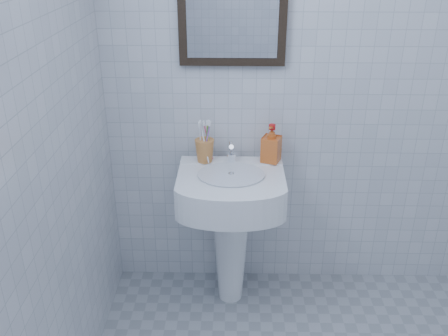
{
  "coord_description": "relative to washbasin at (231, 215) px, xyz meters",
  "views": [
    {
      "loc": [
        -0.45,
        -1.17,
        1.83
      ],
      "look_at": [
        -0.49,
        0.86,
        0.85
      ],
      "focal_mm": 40.0,
      "sensor_mm": 36.0,
      "label": 1
    }
  ],
  "objects": [
    {
      "name": "faucet",
      "position": [
        0.0,
        0.09,
        0.3
      ],
      "size": [
        0.05,
        0.1,
        0.11
      ],
      "color": "white",
      "rests_on": "washbasin"
    },
    {
      "name": "toothbrush_cup",
      "position": [
        -0.13,
        0.1,
        0.31
      ],
      "size": [
        0.1,
        0.1,
        0.11
      ],
      "primitive_type": null,
      "rotation": [
        0.0,
        0.0,
        0.05
      ],
      "color": "#C57837",
      "rests_on": "washbasin"
    },
    {
      "name": "soap_dispenser",
      "position": [
        0.2,
        0.11,
        0.35
      ],
      "size": [
        0.11,
        0.11,
        0.19
      ],
      "primitive_type": "imported",
      "rotation": [
        0.0,
        0.0,
        -0.36
      ],
      "color": "#C54513",
      "rests_on": "washbasin"
    },
    {
      "name": "wall_back",
      "position": [
        0.46,
        0.22,
        0.72
      ],
      "size": [
        2.2,
        0.02,
        2.5
      ],
      "primitive_type": "cube",
      "color": "silver",
      "rests_on": "ground"
    },
    {
      "name": "washbasin",
      "position": [
        0.0,
        0.0,
        0.0
      ],
      "size": [
        0.51,
        0.37,
        0.79
      ],
      "color": "white",
      "rests_on": "ground"
    }
  ]
}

